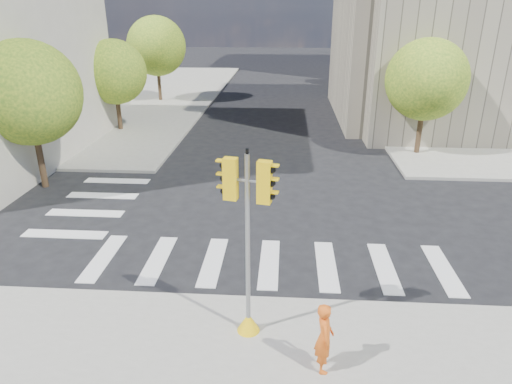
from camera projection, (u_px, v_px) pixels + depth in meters
ground at (274, 235)px, 16.31m from camera, size 160.00×160.00×0.00m
sidewalk_far_left at (64, 95)px, 41.56m from camera, size 28.00×40.00×0.15m
tree_lw_near at (28, 93)px, 19.08m from camera, size 4.40×4.40×6.41m
tree_lw_mid at (114, 72)px, 28.48m from camera, size 4.00×4.00×5.77m
tree_lw_far at (156, 46)px, 37.43m from camera, size 4.80×4.80×6.95m
tree_re_near at (426, 80)px, 23.55m from camera, size 4.20×4.20×6.16m
tree_re_mid at (383, 52)px, 34.52m from camera, size 4.60×4.60×6.66m
tree_re_far at (360, 46)px, 45.79m from camera, size 4.00×4.00×5.88m
lamp_near at (418, 61)px, 27.01m from camera, size 0.35×0.18×8.11m
lamp_far at (376, 43)px, 39.95m from camera, size 0.35×0.18×8.11m
traffic_signal at (248, 261)px, 10.52m from camera, size 1.08×0.56×4.67m
photographer at (324, 338)px, 9.77m from camera, size 0.43×0.63×1.67m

